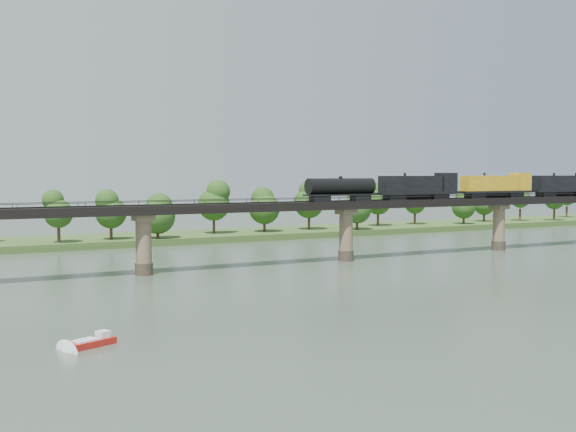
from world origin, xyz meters
TOP-DOWN VIEW (x-y plane):
  - ground at (0.00, 0.00)m, footprint 400.00×400.00m
  - far_bank at (0.00, 85.00)m, footprint 300.00×24.00m
  - bridge at (0.00, 30.00)m, footprint 236.00×30.00m
  - bridge_superstructure at (0.00, 30.00)m, footprint 220.00×4.90m
  - far_treeline at (-8.21, 80.52)m, footprint 289.06×17.54m
  - freight_train at (31.60, 30.00)m, footprint 78.71×3.07m
  - motorboat at (-59.59, -15.48)m, footprint 4.99×3.31m

SIDE VIEW (x-z plane):
  - ground at x=0.00m, z-range 0.00..0.00m
  - motorboat at x=-59.59m, z-range -0.21..1.11m
  - far_bank at x=0.00m, z-range 0.00..1.60m
  - bridge at x=0.00m, z-range -0.29..11.21m
  - far_treeline at x=-8.21m, z-range 2.03..15.63m
  - bridge_superstructure at x=0.00m, z-range 11.42..12.17m
  - freight_train at x=31.60m, z-range 11.38..16.80m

